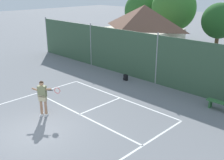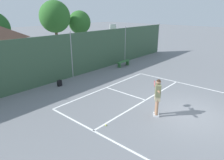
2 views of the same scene
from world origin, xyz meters
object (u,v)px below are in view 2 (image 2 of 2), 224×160
at_px(tennis_player, 158,94).
at_px(backpack_black, 60,83).
at_px(tennis_ball, 106,125).
at_px(courtside_bench, 123,62).
at_px(basketball_hoop, 113,37).

height_order(tennis_player, backpack_black, tennis_player).
bearing_deg(backpack_black, tennis_ball, -105.81).
height_order(tennis_ball, courtside_bench, courtside_bench).
bearing_deg(tennis_ball, tennis_player, -27.40).
distance_m(basketball_hoop, tennis_player, 11.92).
bearing_deg(courtside_bench, tennis_ball, -146.37).
relative_size(basketball_hoop, courtside_bench, 2.22).
xyz_separation_m(basketball_hoop, courtside_bench, (-1.29, -2.43, -1.95)).
height_order(basketball_hoop, tennis_player, basketball_hoop).
bearing_deg(tennis_ball, basketball_hoop, 39.59).
relative_size(tennis_player, tennis_ball, 28.10).
bearing_deg(courtside_bench, basketball_hoop, 62.08).
relative_size(tennis_player, courtside_bench, 1.16).
bearing_deg(tennis_player, backpack_black, 95.62).
height_order(backpack_black, courtside_bench, courtside_bench).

